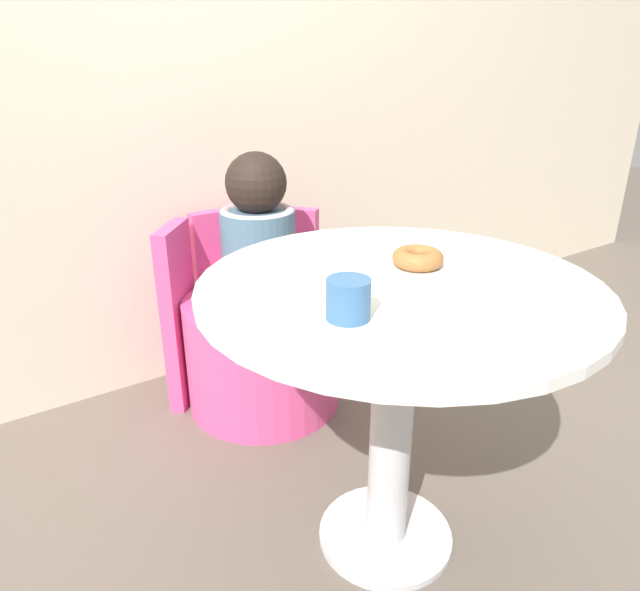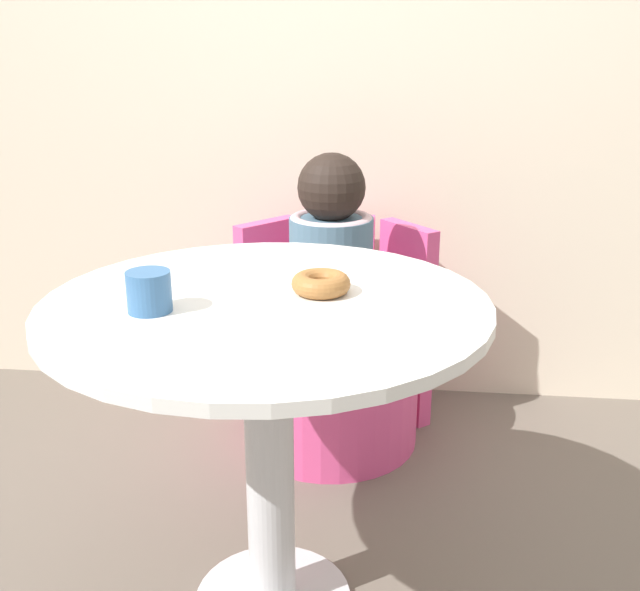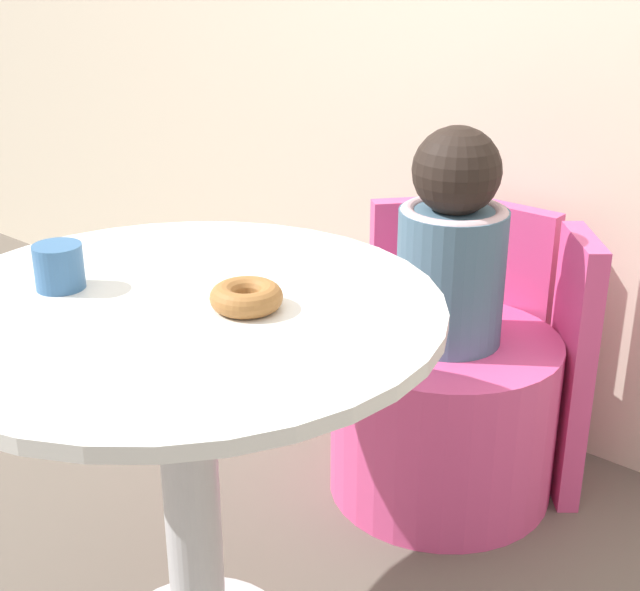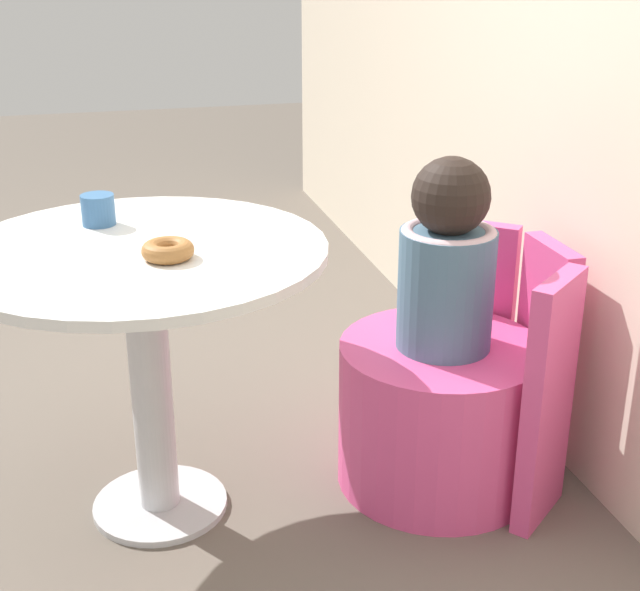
% 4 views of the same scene
% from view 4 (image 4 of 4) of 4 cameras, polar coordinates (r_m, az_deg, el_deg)
% --- Properties ---
extents(ground_plane, '(12.00, 12.00, 0.00)m').
position_cam_4_polar(ground_plane, '(2.44, -9.50, -13.10)').
color(ground_plane, '#665B51').
extents(back_wall, '(6.00, 0.06, 2.40)m').
position_cam_4_polar(back_wall, '(2.37, 17.90, 16.40)').
color(back_wall, beige).
rests_on(back_wall, ground_plane).
extents(round_table, '(0.88, 0.88, 0.72)m').
position_cam_4_polar(round_table, '(2.17, -11.14, -0.73)').
color(round_table, silver).
rests_on(round_table, ground_plane).
extents(tub_chair, '(0.54, 0.54, 0.40)m').
position_cam_4_polar(tub_chair, '(2.43, 7.61, -7.47)').
color(tub_chair, '#E54C8C').
rests_on(tub_chair, ground_plane).
extents(booth_backrest, '(0.64, 0.23, 0.65)m').
position_cam_4_polar(booth_backrest, '(2.46, 12.61, -4.15)').
color(booth_backrest, '#E54C8C').
rests_on(booth_backrest, ground_plane).
extents(child_figure, '(0.24, 0.24, 0.50)m').
position_cam_4_polar(child_figure, '(2.25, 8.15, 2.17)').
color(child_figure, slate).
rests_on(child_figure, tub_chair).
extents(donut, '(0.12, 0.12, 0.04)m').
position_cam_4_polar(donut, '(2.01, -9.71, 2.88)').
color(donut, '#9E6633').
rests_on(donut, round_table).
extents(cup, '(0.08, 0.08, 0.08)m').
position_cam_4_polar(cup, '(2.29, -14.01, 5.35)').
color(cup, '#386699').
rests_on(cup, round_table).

